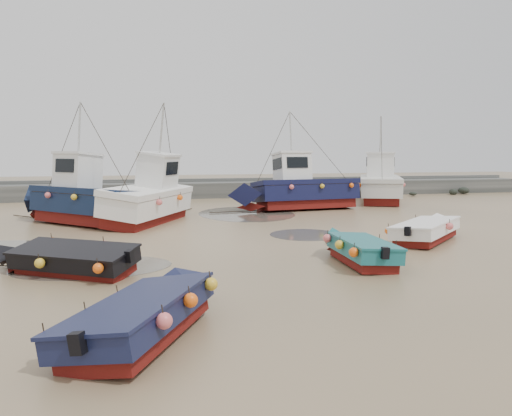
{
  "coord_description": "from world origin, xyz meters",
  "views": [
    {
      "loc": [
        -2.76,
        -17.8,
        3.75
      ],
      "look_at": [
        1.73,
        2.02,
        1.4
      ],
      "focal_mm": 35.0,
      "sensor_mm": 36.0,
      "label": 1
    }
  ],
  "objects_px": {
    "cabin_boat_3": "(380,183)",
    "person": "(102,228)",
    "cabin_boat_0": "(78,197)",
    "cabin_boat_2": "(298,189)",
    "dinghy_1": "(151,308)",
    "cabin_boat_1": "(151,196)",
    "dinghy_3": "(429,228)",
    "dinghy_2": "(358,246)",
    "dinghy_4": "(66,256)"
  },
  "relations": [
    {
      "from": "cabin_boat_0",
      "to": "cabin_boat_2",
      "type": "xyz_separation_m",
      "value": [
        12.83,
        3.32,
        -0.01
      ]
    },
    {
      "from": "dinghy_4",
      "to": "person",
      "type": "distance_m",
      "value": 9.24
    },
    {
      "from": "cabin_boat_1",
      "to": "cabin_boat_2",
      "type": "xyz_separation_m",
      "value": [
        9.17,
        3.35,
        -0.0
      ]
    },
    {
      "from": "dinghy_3",
      "to": "person",
      "type": "distance_m",
      "value": 15.21
    },
    {
      "from": "dinghy_1",
      "to": "dinghy_3",
      "type": "bearing_deg",
      "value": 62.88
    },
    {
      "from": "cabin_boat_2",
      "to": "cabin_boat_1",
      "type": "bearing_deg",
      "value": 103.05
    },
    {
      "from": "dinghy_4",
      "to": "cabin_boat_2",
      "type": "relative_size",
      "value": 0.57
    },
    {
      "from": "dinghy_4",
      "to": "cabin_boat_0",
      "type": "height_order",
      "value": "cabin_boat_0"
    },
    {
      "from": "cabin_boat_2",
      "to": "cabin_boat_3",
      "type": "bearing_deg",
      "value": -70.9
    },
    {
      "from": "dinghy_1",
      "to": "dinghy_4",
      "type": "height_order",
      "value": "same"
    },
    {
      "from": "dinghy_2",
      "to": "cabin_boat_3",
      "type": "xyz_separation_m",
      "value": [
        10.02,
        18.41,
        0.8
      ]
    },
    {
      "from": "dinghy_2",
      "to": "person",
      "type": "relative_size",
      "value": 3.31
    },
    {
      "from": "dinghy_3",
      "to": "person",
      "type": "xyz_separation_m",
      "value": [
        -13.69,
        6.59,
        -0.53
      ]
    },
    {
      "from": "dinghy_1",
      "to": "cabin_boat_3",
      "type": "distance_m",
      "value": 29.05
    },
    {
      "from": "dinghy_2",
      "to": "dinghy_1",
      "type": "bearing_deg",
      "value": -140.84
    },
    {
      "from": "cabin_boat_0",
      "to": "cabin_boat_3",
      "type": "bearing_deg",
      "value": -26.33
    },
    {
      "from": "cabin_boat_3",
      "to": "person",
      "type": "bearing_deg",
      "value": -131.31
    },
    {
      "from": "dinghy_1",
      "to": "cabin_boat_3",
      "type": "xyz_separation_m",
      "value": [
        16.92,
        23.61,
        0.81
      ]
    },
    {
      "from": "dinghy_2",
      "to": "cabin_boat_2",
      "type": "height_order",
      "value": "cabin_boat_2"
    },
    {
      "from": "dinghy_2",
      "to": "cabin_boat_0",
      "type": "distance_m",
      "value": 15.39
    },
    {
      "from": "cabin_boat_0",
      "to": "cabin_boat_1",
      "type": "xyz_separation_m",
      "value": [
        3.66,
        -0.03,
        -0.0
      ]
    },
    {
      "from": "person",
      "to": "cabin_boat_0",
      "type": "bearing_deg",
      "value": -77.14
    },
    {
      "from": "cabin_boat_3",
      "to": "cabin_boat_2",
      "type": "bearing_deg",
      "value": -129.48
    },
    {
      "from": "dinghy_4",
      "to": "person",
      "type": "height_order",
      "value": "dinghy_4"
    },
    {
      "from": "dinghy_4",
      "to": "person",
      "type": "relative_size",
      "value": 3.39
    },
    {
      "from": "dinghy_3",
      "to": "cabin_boat_2",
      "type": "height_order",
      "value": "cabin_boat_2"
    },
    {
      "from": "dinghy_3",
      "to": "dinghy_4",
      "type": "xyz_separation_m",
      "value": [
        -14.05,
        -2.63,
        0.01
      ]
    },
    {
      "from": "dinghy_1",
      "to": "dinghy_3",
      "type": "distance_m",
      "value": 14.31
    },
    {
      "from": "cabin_boat_0",
      "to": "cabin_boat_2",
      "type": "bearing_deg",
      "value": -30.8
    },
    {
      "from": "dinghy_4",
      "to": "cabin_boat_0",
      "type": "bearing_deg",
      "value": 35.96
    },
    {
      "from": "cabin_boat_2",
      "to": "person",
      "type": "relative_size",
      "value": 5.93
    },
    {
      "from": "dinghy_3",
      "to": "cabin_boat_3",
      "type": "xyz_separation_m",
      "value": [
        5.35,
        15.19,
        0.82
      ]
    },
    {
      "from": "dinghy_3",
      "to": "cabin_boat_1",
      "type": "height_order",
      "value": "cabin_boat_1"
    },
    {
      "from": "dinghy_3",
      "to": "cabin_boat_1",
      "type": "distance_m",
      "value": 13.96
    },
    {
      "from": "dinghy_2",
      "to": "cabin_boat_3",
      "type": "bearing_deg",
      "value": 63.63
    },
    {
      "from": "dinghy_4",
      "to": "cabin_boat_2",
      "type": "height_order",
      "value": "cabin_boat_2"
    },
    {
      "from": "dinghy_2",
      "to": "cabin_boat_1",
      "type": "bearing_deg",
      "value": 122.33
    },
    {
      "from": "dinghy_2",
      "to": "dinghy_3",
      "type": "height_order",
      "value": "same"
    },
    {
      "from": "cabin_boat_3",
      "to": "person",
      "type": "distance_m",
      "value": 20.94
    },
    {
      "from": "dinghy_1",
      "to": "cabin_boat_1",
      "type": "height_order",
      "value": "cabin_boat_1"
    },
    {
      "from": "cabin_boat_1",
      "to": "cabin_boat_2",
      "type": "distance_m",
      "value": 9.76
    },
    {
      "from": "dinghy_2",
      "to": "cabin_boat_2",
      "type": "bearing_deg",
      "value": 82.38
    },
    {
      "from": "dinghy_1",
      "to": "person",
      "type": "distance_m",
      "value": 15.17
    },
    {
      "from": "cabin_boat_1",
      "to": "cabin_boat_0",
      "type": "bearing_deg",
      "value": -153.35
    },
    {
      "from": "dinghy_2",
      "to": "dinghy_4",
      "type": "xyz_separation_m",
      "value": [
        -9.37,
        0.6,
        -0.02
      ]
    },
    {
      "from": "cabin_boat_3",
      "to": "person",
      "type": "height_order",
      "value": "cabin_boat_3"
    },
    {
      "from": "cabin_boat_0",
      "to": "person",
      "type": "bearing_deg",
      "value": -97.29
    },
    {
      "from": "dinghy_1",
      "to": "cabin_boat_2",
      "type": "bearing_deg",
      "value": 91.5
    },
    {
      "from": "dinghy_4",
      "to": "cabin_boat_2",
      "type": "xyz_separation_m",
      "value": [
        11.92,
        14.15,
        0.81
      ]
    },
    {
      "from": "cabin_boat_0",
      "to": "person",
      "type": "distance_m",
      "value": 2.46
    }
  ]
}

